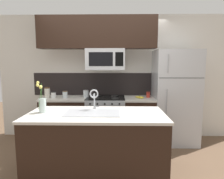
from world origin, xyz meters
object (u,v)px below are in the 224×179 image
object	(u,v)px
microwave	(105,59)
storage_jar_medium	(53,95)
stove_range	(106,119)
storage_jar_tall	(47,92)
coffee_tin	(148,95)
flower_vase	(42,104)
banana_bunch	(140,97)
sink_faucet	(94,96)
refrigerator	(175,97)
storage_jar_short	(65,94)
storage_jar_squat	(86,94)

from	to	relation	value
microwave	storage_jar_medium	xyz separation A→B (m)	(-1.04, -0.02, -0.70)
stove_range	microwave	world-z (taller)	microwave
microwave	storage_jar_tall	xyz separation A→B (m)	(-1.17, 0.01, -0.66)
stove_range	storage_jar_medium	distance (m)	1.16
stove_range	storage_jar_tall	size ratio (longest dim) A/B	4.41
storage_jar_medium	coffee_tin	world-z (taller)	storage_jar_medium
coffee_tin	flower_vase	world-z (taller)	flower_vase
coffee_tin	banana_bunch	bearing A→B (deg)	-149.35
sink_faucet	storage_jar_medium	bearing A→B (deg)	132.88
banana_bunch	stove_range	bearing A→B (deg)	174.93
storage_jar_tall	sink_faucet	world-z (taller)	sink_faucet
storage_jar_tall	sink_faucet	distance (m)	1.47
stove_range	coffee_tin	world-z (taller)	coffee_tin
coffee_tin	stove_range	bearing A→B (deg)	-176.67
refrigerator	sink_faucet	distance (m)	1.85
banana_bunch	storage_jar_tall	bearing A→B (deg)	178.61
refrigerator	storage_jar_short	distance (m)	2.20
refrigerator	banana_bunch	xyz separation A→B (m)	(-0.71, -0.08, 0.01)
refrigerator	banana_bunch	bearing A→B (deg)	-173.60
microwave	storage_jar_squat	xyz separation A→B (m)	(-0.40, 0.04, -0.69)
refrigerator	storage_jar_medium	distance (m)	2.43
stove_range	microwave	size ratio (longest dim) A/B	1.25
refrigerator	banana_bunch	size ratio (longest dim) A/B	9.74
storage_jar_short	flower_vase	world-z (taller)	flower_vase
storage_jar_tall	coffee_tin	bearing A→B (deg)	1.84
stove_range	banana_bunch	size ratio (longest dim) A/B	4.89
coffee_tin	flower_vase	size ratio (longest dim) A/B	0.25
stove_range	refrigerator	bearing A→B (deg)	0.82
microwave	flower_vase	size ratio (longest dim) A/B	1.69
banana_bunch	flower_vase	world-z (taller)	flower_vase
refrigerator	storage_jar_medium	size ratio (longest dim) A/B	14.96
storage_jar_squat	flower_vase	distance (m)	1.32
microwave	coffee_tin	world-z (taller)	microwave
storage_jar_short	stove_range	bearing A→B (deg)	1.83
storage_jar_tall	coffee_tin	world-z (taller)	storage_jar_tall
storage_jar_short	coffee_tin	xyz separation A→B (m)	(1.67, 0.08, -0.01)
sink_faucet	stove_range	bearing A→B (deg)	83.48
storage_jar_tall	storage_jar_short	distance (m)	0.36
stove_range	storage_jar_short	distance (m)	0.96
microwave	storage_jar_medium	bearing A→B (deg)	-179.15
storage_jar_squat	coffee_tin	world-z (taller)	storage_jar_squat
stove_range	banana_bunch	bearing A→B (deg)	-5.07
coffee_tin	storage_jar_medium	bearing A→B (deg)	-177.40
stove_range	refrigerator	size ratio (longest dim) A/B	0.50
sink_faucet	flower_vase	world-z (taller)	flower_vase
refrigerator	microwave	bearing A→B (deg)	-178.31
microwave	storage_jar_short	size ratio (longest dim) A/B	5.39
storage_jar_squat	coffee_tin	bearing A→B (deg)	1.40
storage_jar_tall	storage_jar_squat	xyz separation A→B (m)	(0.77, 0.03, -0.03)
flower_vase	storage_jar_medium	bearing A→B (deg)	100.27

